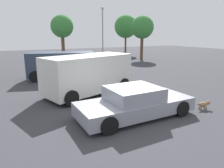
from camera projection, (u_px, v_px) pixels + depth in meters
name	position (u px, v px, depth m)	size (l,w,h in m)	color
ground_plane	(127.00, 117.00, 8.10)	(80.00, 80.00, 0.00)	#38383D
sedan_foreground	(135.00, 103.00, 8.05)	(4.69, 1.99, 1.22)	gray
dog	(204.00, 104.00, 8.89)	(0.62, 0.32, 0.38)	olive
van_white	(89.00, 74.00, 10.97)	(5.18, 3.35, 2.12)	silver
suv_dark	(62.00, 64.00, 14.86)	(5.00, 3.35, 1.96)	#2D384C
pedestrian	(107.00, 63.00, 16.62)	(0.51, 0.40, 1.61)	navy
light_post_far	(103.00, 24.00, 25.72)	(0.44, 0.44, 6.60)	gray
tree_back_left	(62.00, 27.00, 24.51)	(2.72, 2.72, 5.51)	brown
tree_back_center	(142.00, 28.00, 26.15)	(2.91, 2.91, 5.55)	brown
tree_back_right	(126.00, 27.00, 32.25)	(3.59, 3.59, 6.21)	brown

